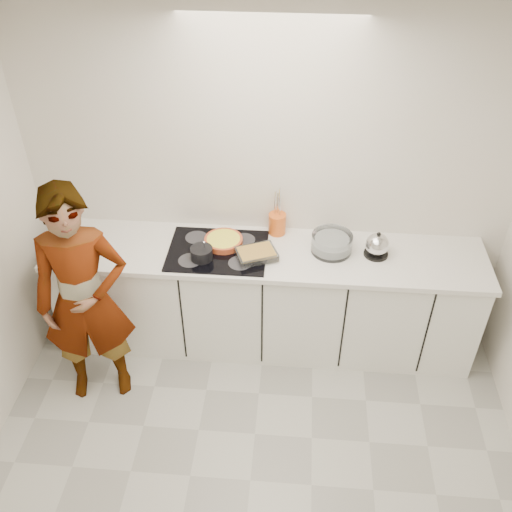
# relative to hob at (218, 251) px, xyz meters

# --- Properties ---
(floor) EXTENTS (3.60, 3.20, 0.00)m
(floor) POSITION_rel_hob_xyz_m (0.35, -1.26, -0.92)
(floor) COLOR #B8B8AF
(floor) RESTS_ON ground
(ceiling) EXTENTS (3.60, 3.20, 0.00)m
(ceiling) POSITION_rel_hob_xyz_m (0.35, -1.26, 1.68)
(ceiling) COLOR white
(ceiling) RESTS_ON wall_back
(wall_back) EXTENTS (3.60, 0.00, 2.60)m
(wall_back) POSITION_rel_hob_xyz_m (0.35, 0.34, 0.38)
(wall_back) COLOR white
(wall_back) RESTS_ON ground
(base_cabinets) EXTENTS (3.20, 0.58, 0.87)m
(base_cabinets) POSITION_rel_hob_xyz_m (0.35, 0.02, -0.48)
(base_cabinets) COLOR white
(base_cabinets) RESTS_ON floor
(countertop) EXTENTS (3.24, 0.64, 0.04)m
(countertop) POSITION_rel_hob_xyz_m (0.35, 0.02, -0.03)
(countertop) COLOR white
(countertop) RESTS_ON base_cabinets
(hob) EXTENTS (0.72, 0.54, 0.01)m
(hob) POSITION_rel_hob_xyz_m (0.00, 0.00, 0.00)
(hob) COLOR black
(hob) RESTS_ON countertop
(tart_dish) EXTENTS (0.29, 0.29, 0.05)m
(tart_dish) POSITION_rel_hob_xyz_m (0.03, 0.08, 0.03)
(tart_dish) COLOR #BD4926
(tart_dish) RESTS_ON hob
(saucepan) EXTENTS (0.17, 0.17, 0.15)m
(saucepan) POSITION_rel_hob_xyz_m (-0.10, -0.11, 0.05)
(saucepan) COLOR black
(saucepan) RESTS_ON hob
(baking_dish) EXTENTS (0.34, 0.30, 0.05)m
(baking_dish) POSITION_rel_hob_xyz_m (0.29, -0.06, 0.04)
(baking_dish) COLOR silver
(baking_dish) RESTS_ON hob
(mixing_bowl) EXTENTS (0.35, 0.35, 0.14)m
(mixing_bowl) POSITION_rel_hob_xyz_m (0.83, 0.08, 0.06)
(mixing_bowl) COLOR silver
(mixing_bowl) RESTS_ON countertop
(tea_towel) EXTENTS (0.20, 0.14, 0.03)m
(tea_towel) POSITION_rel_hob_xyz_m (0.81, 0.11, 0.01)
(tea_towel) COLOR white
(tea_towel) RESTS_ON countertop
(kettle) EXTENTS (0.22, 0.22, 0.20)m
(kettle) POSITION_rel_hob_xyz_m (1.15, 0.05, 0.08)
(kettle) COLOR black
(kettle) RESTS_ON countertop
(utensil_crock) EXTENTS (0.17, 0.17, 0.17)m
(utensil_crock) POSITION_rel_hob_xyz_m (0.42, 0.27, 0.08)
(utensil_crock) COLOR orange
(utensil_crock) RESTS_ON countertop
(cook) EXTENTS (0.72, 0.56, 1.74)m
(cook) POSITION_rel_hob_xyz_m (-0.83, -0.56, -0.05)
(cook) COLOR white
(cook) RESTS_ON floor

